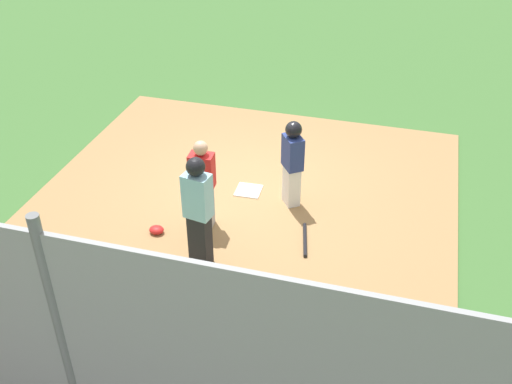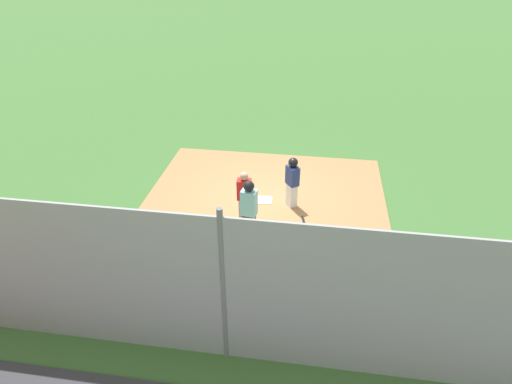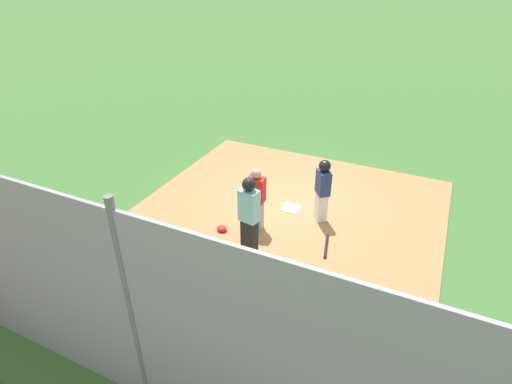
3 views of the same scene
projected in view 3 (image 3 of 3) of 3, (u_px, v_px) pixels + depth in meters
The scene contains 9 objects.
ground_plane at pixel (291, 209), 10.22m from camera, with size 140.00×140.00×0.00m, color #3D6B33.
dirt_infield at pixel (291, 209), 10.22m from camera, with size 7.20×6.40×0.03m, color #9E774C.
home_plate at pixel (291, 208), 10.20m from camera, with size 0.44×0.44×0.02m, color white.
catcher at pixel (256, 199), 9.07m from camera, with size 0.40×0.28×1.54m.
umpire at pixel (249, 216), 8.15m from camera, with size 0.42×0.32×1.82m.
runner at pixel (323, 187), 9.35m from camera, with size 0.43×0.46×1.56m.
baseball_bat at pixel (326, 246), 8.82m from camera, with size 0.06×0.06×0.81m, color black.
catcher_mask at pixel (222, 229), 9.34m from camera, with size 0.24×0.20×0.12m, color red.
backstop_fence at pixel (133, 318), 5.05m from camera, with size 12.00×0.10×3.35m.
Camera 3 is at (2.91, -8.19, 5.47)m, focal length 28.66 mm.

